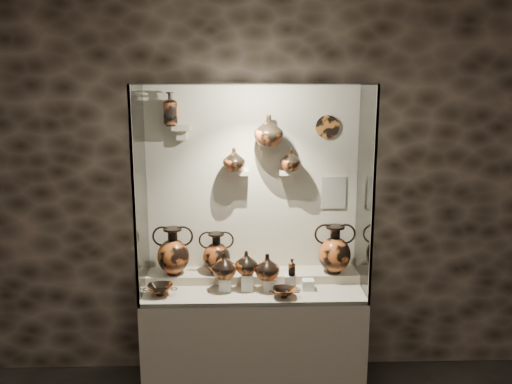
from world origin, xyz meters
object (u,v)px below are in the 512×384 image
(amphora_left, at_px, (173,251))
(jug_a, at_px, (224,265))
(jug_b, at_px, (246,262))
(amphora_mid, at_px, (216,253))
(lekythos_small, at_px, (292,266))
(ovoid_vase_a, at_px, (234,160))
(kylix_right, at_px, (284,292))
(ovoid_vase_b, at_px, (269,131))
(lekythos_tall, at_px, (170,107))
(jug_c, at_px, (267,267))
(amphora_right, at_px, (335,249))
(ovoid_vase_c, at_px, (290,160))
(kylix_left, at_px, (160,289))

(amphora_left, relative_size, jug_a, 1.91)
(jug_a, height_order, jug_b, jug_b)
(amphora_left, distance_m, amphora_mid, 0.34)
(lekythos_small, height_order, ovoid_vase_a, ovoid_vase_a)
(amphora_left, bearing_deg, lekythos_small, -15.22)
(kylix_right, xyz_separation_m, ovoid_vase_b, (-0.10, 0.37, 1.16))
(kylix_right, relative_size, lekythos_tall, 0.75)
(jug_c, bearing_deg, amphora_mid, 172.59)
(amphora_right, xyz_separation_m, ovoid_vase_a, (-0.80, 0.07, 0.71))
(lekythos_small, height_order, ovoid_vase_c, ovoid_vase_c)
(amphora_mid, relative_size, ovoid_vase_a, 1.82)
(amphora_left, bearing_deg, jug_a, -26.90)
(jug_c, relative_size, kylix_left, 0.81)
(amphora_mid, xyz_separation_m, jug_a, (0.07, -0.20, -0.04))
(kylix_right, bearing_deg, amphora_mid, 167.94)
(jug_a, height_order, jug_c, jug_a)
(jug_b, relative_size, kylix_left, 0.72)
(jug_b, height_order, lekythos_small, jug_b)
(jug_a, distance_m, lekythos_tall, 1.28)
(jug_a, bearing_deg, lekythos_tall, 167.00)
(lekythos_small, bearing_deg, jug_a, -161.90)
(amphora_mid, bearing_deg, lekythos_small, -24.84)
(kylix_left, bearing_deg, amphora_right, 25.02)
(ovoid_vase_b, xyz_separation_m, ovoid_vase_c, (0.17, 0.03, -0.23))
(jug_c, height_order, lekythos_tall, lekythos_tall)
(lekythos_tall, bearing_deg, jug_a, -52.98)
(jug_b, relative_size, ovoid_vase_c, 1.06)
(kylix_left, bearing_deg, ovoid_vase_a, 44.65)
(amphora_left, xyz_separation_m, amphora_right, (1.28, -0.00, 0.00))
(lekythos_small, height_order, lekythos_tall, lekythos_tall)
(amphora_mid, distance_m, kylix_left, 0.54)
(amphora_right, bearing_deg, lekythos_tall, 155.04)
(jug_b, bearing_deg, ovoid_vase_b, 56.05)
(amphora_left, height_order, jug_c, amphora_left)
(amphora_right, bearing_deg, jug_b, 172.33)
(lekythos_tall, height_order, ovoid_vase_b, lekythos_tall)
(amphora_right, height_order, kylix_right, amphora_right)
(amphora_mid, xyz_separation_m, lekythos_small, (0.58, -0.22, -0.04))
(amphora_left, height_order, ovoid_vase_b, ovoid_vase_b)
(kylix_left, distance_m, ovoid_vase_a, 1.13)
(amphora_mid, xyz_separation_m, lekythos_tall, (-0.34, 0.06, 1.15))
(jug_a, bearing_deg, amphora_right, 31.72)
(amphora_mid, height_order, jug_b, amphora_mid)
(jug_b, distance_m, kylix_right, 0.37)
(jug_b, relative_size, jug_c, 0.89)
(amphora_left, relative_size, kylix_right, 1.74)
(kylix_left, relative_size, lekythos_tall, 0.85)
(lekythos_tall, xyz_separation_m, ovoid_vase_b, (0.75, -0.04, -0.18))
(amphora_left, relative_size, kylix_left, 1.54)
(ovoid_vase_c, bearing_deg, amphora_left, -171.50)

